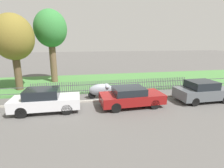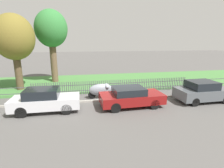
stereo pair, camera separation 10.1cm
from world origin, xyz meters
The scene contains 10 objects.
ground_plane centered at (0.00, 0.00, 0.00)m, with size 120.00×120.00×0.00m, color #565451.
kerb_stone centered at (0.00, 0.10, 0.06)m, with size 37.46×0.20×0.12m, color #9E998E.
grass_strip centered at (0.00, 6.35, 0.01)m, with size 37.46×8.52×0.01m, color #477F3D.
park_fence centered at (0.00, 2.10, 0.55)m, with size 37.46×0.05×1.09m.
parked_car_black_saloon centered at (-4.98, -1.13, 0.74)m, with size 4.09×1.69×1.47m.
parked_car_navy_estate centered at (0.48, -1.26, 0.69)m, with size 4.24×2.02×1.33m.
parked_car_red_compact centered at (5.89, -1.24, 0.75)m, with size 3.92×1.89×1.51m.
covered_motorcycle centered at (-1.22, 0.83, 0.67)m, with size 1.98×0.78×1.12m.
tree_behind_motorcycle centered at (-8.18, 4.67, 4.52)m, with size 3.39×3.39×6.55m.
tree_mid_park centered at (-5.45, 7.31, 5.34)m, with size 3.24×3.24×7.36m.
Camera 2 is at (-2.79, -11.94, 4.31)m, focal length 28.00 mm.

